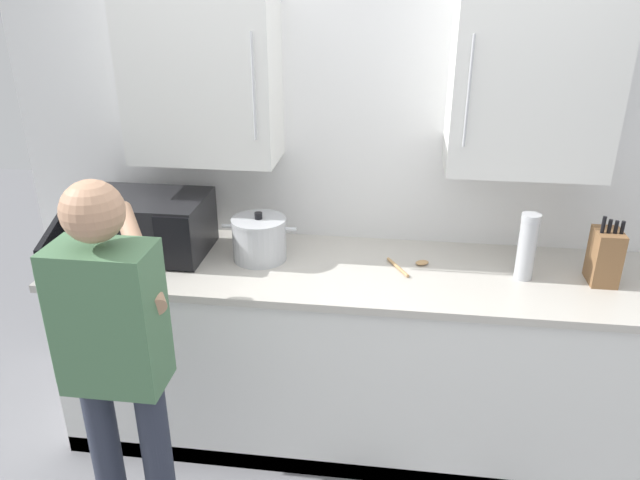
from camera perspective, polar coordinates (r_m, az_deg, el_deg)
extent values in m
cube|color=white|center=(3.01, 4.00, 7.01)|extent=(3.45, 0.10, 2.59)
cube|color=white|center=(2.84, -11.00, 14.63)|extent=(0.67, 0.32, 0.73)
cylinder|color=#B7BABF|center=(2.60, -6.28, 14.10)|extent=(0.01, 0.01, 0.44)
cube|color=white|center=(2.75, 19.31, 13.49)|extent=(0.67, 0.32, 0.73)
cylinder|color=#B7BABF|center=(2.54, 13.81, 13.35)|extent=(0.01, 0.01, 0.44)
cube|color=white|center=(3.01, 3.01, -10.86)|extent=(2.70, 0.68, 0.90)
cube|color=#BCB7AD|center=(2.78, 3.21, -2.92)|extent=(2.74, 0.72, 0.03)
cube|color=black|center=(3.02, 2.29, -20.62)|extent=(2.70, 0.04, 0.09)
cube|color=black|center=(2.99, -16.11, 1.42)|extent=(0.59, 0.39, 0.28)
cube|color=beige|center=(3.02, -17.62, 1.41)|extent=(0.38, 0.33, 0.22)
cube|color=black|center=(2.74, -13.64, -0.37)|extent=(0.16, 0.01, 0.25)
cube|color=black|center=(2.77, -23.65, -1.50)|extent=(0.15, 0.41, 0.25)
cylinder|color=tan|center=(2.77, 7.32, -2.55)|extent=(0.10, 0.17, 0.01)
ellipsoid|color=tan|center=(2.83, 9.58, -2.11)|extent=(0.08, 0.07, 0.02)
cube|color=brown|center=(2.86, 25.19, -1.44)|extent=(0.11, 0.15, 0.24)
cylinder|color=black|center=(2.77, 25.11, 1.32)|extent=(0.02, 0.02, 0.07)
cylinder|color=black|center=(2.78, 25.59, 1.17)|extent=(0.02, 0.02, 0.06)
cylinder|color=black|center=(2.79, 26.08, 1.10)|extent=(0.02, 0.02, 0.06)
cylinder|color=black|center=(2.80, 26.57, 1.06)|extent=(0.02, 0.02, 0.06)
cylinder|color=#B7BABF|center=(2.83, -5.71, -0.04)|extent=(0.25, 0.25, 0.18)
cylinder|color=#B7BABF|center=(2.79, -5.80, 1.85)|extent=(0.25, 0.25, 0.02)
cylinder|color=black|center=(2.78, -5.82, 2.29)|extent=(0.04, 0.04, 0.03)
cylinder|color=#B7BABF|center=(2.84, -8.71, 1.31)|extent=(0.05, 0.02, 0.02)
cylinder|color=#B7BABF|center=(2.77, -2.75, 1.02)|extent=(0.05, 0.02, 0.02)
cylinder|color=#B7BABF|center=(2.76, 18.85, -0.88)|extent=(0.08, 0.08, 0.27)
cylinder|color=#B7BABF|center=(2.71, 19.26, 2.01)|extent=(0.08, 0.08, 0.03)
cylinder|color=#282D3D|center=(2.59, -19.16, -19.87)|extent=(0.11, 0.11, 0.85)
cylinder|color=#282D3D|center=(2.52, -14.79, -20.72)|extent=(0.11, 0.11, 0.85)
cube|color=#47704C|center=(2.15, -19.17, -6.95)|extent=(0.34, 0.20, 0.52)
sphere|color=tan|center=(1.99, -20.62, 2.53)|extent=(0.20, 0.20, 0.20)
cylinder|color=tan|center=(2.28, -16.75, -1.21)|extent=(0.39, 0.54, 0.22)
cylinder|color=#47704C|center=(2.27, -23.58, -7.48)|extent=(0.07, 0.07, 0.44)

